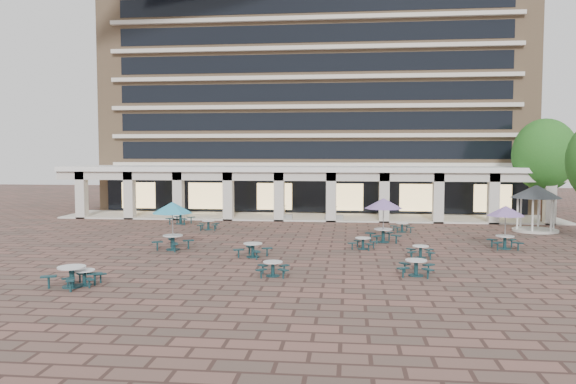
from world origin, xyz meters
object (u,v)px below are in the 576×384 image
object	(u,v)px
picnic_table_0	(84,276)
picnic_table_2	(273,267)
gazebo	(536,197)
planter_left	(283,214)
picnic_table_1	(72,275)
planter_right	(334,215)

from	to	relation	value
picnic_table_0	picnic_table_2	size ratio (longest dim) A/B	0.96
gazebo	planter_left	bearing A→B (deg)	166.09
picnic_table_0	planter_left	world-z (taller)	planter_left
picnic_table_1	planter_left	distance (m)	24.64
gazebo	planter_left	size ratio (longest dim) A/B	2.33
gazebo	picnic_table_2	bearing A→B (deg)	-135.27
picnic_table_2	planter_left	size ratio (longest dim) A/B	1.05
picnic_table_1	gazebo	world-z (taller)	gazebo
planter_right	picnic_table_1	bearing A→B (deg)	-113.05
picnic_table_2	planter_right	bearing A→B (deg)	79.82
picnic_table_0	planter_left	xyz separation A→B (m)	(5.63, 23.54, 0.11)
picnic_table_2	planter_left	xyz separation A→B (m)	(-2.00, 20.95, 0.10)
picnic_table_1	planter_left	xyz separation A→B (m)	(5.99, 23.90, -0.02)
picnic_table_0	planter_left	size ratio (longest dim) A/B	1.01
gazebo	planter_right	distance (m)	15.20
picnic_table_0	picnic_table_2	world-z (taller)	picnic_table_2
picnic_table_0	picnic_table_1	size ratio (longest dim) A/B	0.65
gazebo	planter_left	world-z (taller)	gazebo
picnic_table_2	planter_right	world-z (taller)	planter_right
planter_left	picnic_table_0	bearing A→B (deg)	-103.46
picnic_table_0	picnic_table_1	xyz separation A→B (m)	(-0.36, -0.36, 0.12)
picnic_table_0	planter_right	size ratio (longest dim) A/B	1.01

